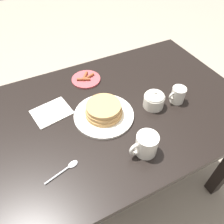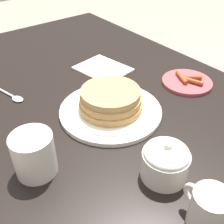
% 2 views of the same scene
% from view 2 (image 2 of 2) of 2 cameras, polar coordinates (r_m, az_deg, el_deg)
% --- Properties ---
extents(dining_table, '(1.47, 0.85, 0.74)m').
position_cam_2_polar(dining_table, '(0.86, -0.11, -5.23)').
color(dining_table, black).
rests_on(dining_table, ground_plane).
extents(pancake_plate, '(0.28, 0.28, 0.07)m').
position_cam_2_polar(pancake_plate, '(0.75, -0.31, 1.59)').
color(pancake_plate, white).
rests_on(pancake_plate, dining_table).
extents(side_plate_bacon, '(0.16, 0.16, 0.02)m').
position_cam_2_polar(side_plate_bacon, '(0.92, 15.00, 5.99)').
color(side_plate_bacon, '#B2474C').
rests_on(side_plate_bacon, dining_table).
extents(coffee_mug, '(0.12, 0.09, 0.10)m').
position_cam_2_polar(coffee_mug, '(0.60, -15.71, -8.05)').
color(coffee_mug, silver).
rests_on(coffee_mug, dining_table).
extents(creamer_pitcher, '(0.10, 0.07, 0.09)m').
position_cam_2_polar(creamer_pitcher, '(0.53, 19.12, -18.22)').
color(creamer_pitcher, silver).
rests_on(creamer_pitcher, dining_table).
extents(sugar_bowl, '(0.10, 0.10, 0.09)m').
position_cam_2_polar(sugar_bowl, '(0.58, 10.81, -9.76)').
color(sugar_bowl, silver).
rests_on(sugar_bowl, dining_table).
extents(napkin, '(0.19, 0.16, 0.01)m').
position_cam_2_polar(napkin, '(0.97, -1.86, 8.76)').
color(napkin, silver).
rests_on(napkin, dining_table).
extents(spoon, '(0.14, 0.05, 0.01)m').
position_cam_2_polar(spoon, '(0.88, -19.66, 3.09)').
color(spoon, silver).
rests_on(spoon, dining_table).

